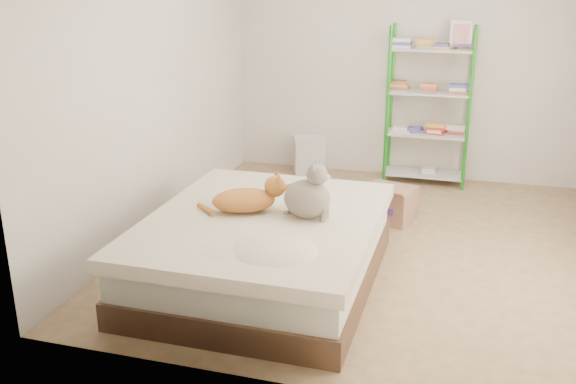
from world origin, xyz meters
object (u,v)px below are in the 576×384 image
at_px(shelf_unit, 429,102).
at_px(cardboard_box, 388,203).
at_px(grey_cat, 307,190).
at_px(bed, 264,249).
at_px(orange_cat, 244,197).
at_px(white_bin, 309,155).

xyz_separation_m(shelf_unit, cardboard_box, (-0.23, -1.26, -0.73)).
distance_m(grey_cat, cardboard_box, 1.62).
height_order(bed, shelf_unit, shelf_unit).
distance_m(orange_cat, grey_cat, 0.49).
bearing_deg(shelf_unit, white_bin, -178.64).
xyz_separation_m(grey_cat, white_bin, (-0.67, 2.69, -0.51)).
distance_m(orange_cat, cardboard_box, 1.78).
bearing_deg(grey_cat, orange_cat, 92.39).
distance_m(orange_cat, white_bin, 2.74).
xyz_separation_m(orange_cat, grey_cat, (0.48, 0.02, 0.10)).
relative_size(orange_cat, white_bin, 1.22).
bearing_deg(cardboard_box, grey_cat, -89.31).
xyz_separation_m(bed, white_bin, (-0.35, 2.76, -0.04)).
distance_m(bed, shelf_unit, 3.02).
relative_size(orange_cat, cardboard_box, 1.02).
relative_size(bed, cardboard_box, 3.75).
bearing_deg(orange_cat, bed, -42.16).
height_order(orange_cat, cardboard_box, orange_cat).
bearing_deg(shelf_unit, cardboard_box, -100.33).
height_order(grey_cat, cardboard_box, grey_cat).
relative_size(shelf_unit, cardboard_box, 3.19).
relative_size(orange_cat, shelf_unit, 0.32).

